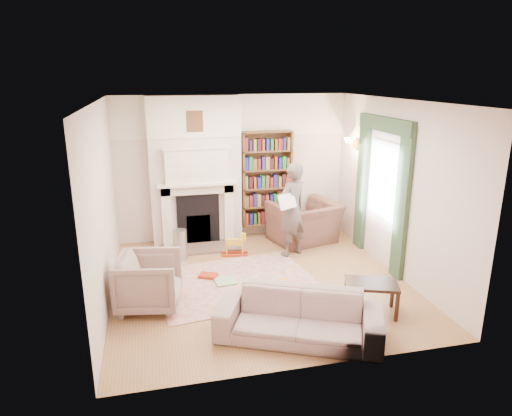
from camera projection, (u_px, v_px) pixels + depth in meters
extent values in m
plane|color=olive|center=(260.00, 282.00, 7.22)|extent=(4.50, 4.50, 0.00)
plane|color=white|center=(260.00, 101.00, 6.43)|extent=(4.50, 4.50, 0.00)
plane|color=beige|center=(233.00, 168.00, 8.93)|extent=(4.50, 0.00, 4.50)
plane|color=beige|center=(311.00, 251.00, 4.72)|extent=(4.50, 0.00, 4.50)
plane|color=beige|center=(103.00, 206.00, 6.34)|extent=(0.00, 4.50, 4.50)
plane|color=beige|center=(396.00, 188.00, 7.31)|extent=(0.00, 4.50, 4.50)
cube|color=beige|center=(195.00, 171.00, 8.60)|extent=(1.70, 0.35, 2.80)
cube|color=silver|center=(197.00, 184.00, 8.38)|extent=(1.47, 0.24, 0.05)
cube|color=black|center=(198.00, 220.00, 8.67)|extent=(0.80, 0.06, 0.96)
cube|color=silver|center=(197.00, 166.00, 8.31)|extent=(1.15, 0.18, 0.62)
cube|color=brown|center=(267.00, 179.00, 9.01)|extent=(1.00, 0.24, 1.85)
cube|color=silver|center=(383.00, 180.00, 7.67)|extent=(0.02, 0.90, 1.30)
cube|color=#30472E|center=(402.00, 206.00, 7.08)|extent=(0.07, 0.32, 2.40)
cube|color=#30472E|center=(362.00, 185.00, 8.39)|extent=(0.07, 0.32, 2.40)
cube|color=#30472E|center=(385.00, 124.00, 7.40)|extent=(0.09, 1.70, 0.24)
cube|color=beige|center=(236.00, 282.00, 7.19)|extent=(2.70, 2.22, 0.01)
imported|color=#4B2829|center=(304.00, 222.00, 8.86)|extent=(1.44, 1.34, 0.78)
imported|color=#A39687|center=(149.00, 282.00, 6.35)|extent=(0.98, 0.96, 0.77)
imported|color=#B7A497|center=(299.00, 316.00, 5.61)|extent=(2.16, 1.55, 0.59)
imported|color=#514541|center=(292.00, 210.00, 8.07)|extent=(0.74, 0.66, 1.70)
cube|color=white|center=(287.00, 201.00, 7.79)|extent=(0.39, 0.28, 0.26)
cylinder|color=#9FA2A7|center=(180.00, 245.00, 8.02)|extent=(0.26, 0.26, 0.55)
cube|color=#E8F155|center=(225.00, 281.00, 7.19)|extent=(0.36, 0.36, 0.03)
cube|color=#9F2A12|center=(208.00, 276.00, 7.35)|extent=(0.34, 0.29, 0.05)
cube|color=red|center=(275.00, 300.00, 6.60)|extent=(0.29, 0.30, 0.02)
cube|color=red|center=(283.00, 286.00, 7.03)|extent=(0.25, 0.20, 0.02)
cube|color=red|center=(283.00, 282.00, 7.16)|extent=(0.30, 0.28, 0.02)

